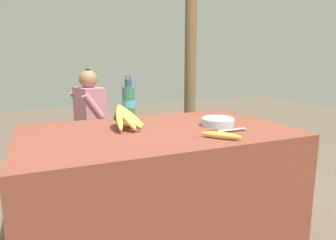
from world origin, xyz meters
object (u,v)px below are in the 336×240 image
at_px(seated_vendor, 85,116).
at_px(banana_bunch_green, 143,122).
at_px(support_post_far, 190,54).
at_px(water_bottle, 129,103).
at_px(serving_bowl, 218,121).
at_px(loose_banana_front, 221,135).
at_px(banana_bunch_ripe, 124,116).
at_px(wooden_bench, 101,139).
at_px(knife, 222,131).

relative_size(seated_vendor, banana_bunch_green, 3.25).
bearing_deg(support_post_far, water_bottle, -131.50).
bearing_deg(serving_bowl, loose_banana_front, -120.11).
distance_m(banana_bunch_ripe, support_post_far, 1.94).
relative_size(banana_bunch_ripe, wooden_bench, 0.21).
distance_m(knife, wooden_bench, 1.67).
distance_m(water_bottle, support_post_far, 1.70).
bearing_deg(seated_vendor, serving_bowl, 99.98).
height_order(wooden_bench, banana_bunch_green, banana_bunch_green).
bearing_deg(seated_vendor, wooden_bench, -176.73).
relative_size(serving_bowl, banana_bunch_green, 0.63).
bearing_deg(banana_bunch_ripe, knife, -34.01).
relative_size(wooden_bench, support_post_far, 0.63).
height_order(water_bottle, knife, water_bottle).
relative_size(banana_bunch_ripe, knife, 1.30).
bearing_deg(banana_bunch_green, knife, -92.96).
distance_m(knife, support_post_far, 1.99).
bearing_deg(seated_vendor, knife, 95.07).
bearing_deg(water_bottle, banana_bunch_green, 66.83).
xyz_separation_m(serving_bowl, knife, (-0.08, -0.17, -0.02)).
height_order(knife, wooden_bench, knife).
relative_size(banana_bunch_ripe, serving_bowl, 1.59).
bearing_deg(banana_bunch_ripe, seated_vendor, 92.27).
relative_size(banana_bunch_green, support_post_far, 0.13).
bearing_deg(wooden_bench, loose_banana_front, -80.66).
bearing_deg(wooden_bench, water_bottle, -90.15).
distance_m(water_bottle, knife, 0.66).
xyz_separation_m(loose_banana_front, banana_bunch_green, (0.16, 1.69, -0.26)).
relative_size(water_bottle, banana_bunch_green, 0.95).
distance_m(wooden_bench, support_post_far, 1.40).
bearing_deg(loose_banana_front, knife, 54.06).
relative_size(banana_bunch_ripe, seated_vendor, 0.31).
height_order(banana_bunch_green, support_post_far, support_post_far).
xyz_separation_m(water_bottle, support_post_far, (1.10, 1.24, 0.35)).
bearing_deg(seated_vendor, water_bottle, 85.06).
height_order(water_bottle, seated_vendor, seated_vendor).
relative_size(water_bottle, seated_vendor, 0.29).
distance_m(banana_bunch_ripe, water_bottle, 0.26).
bearing_deg(banana_bunch_ripe, serving_bowl, -14.84).
distance_m(water_bottle, banana_bunch_green, 1.18).
height_order(water_bottle, banana_bunch_green, water_bottle).
bearing_deg(water_bottle, knife, -56.19).
distance_m(loose_banana_front, support_post_far, 2.12).
relative_size(loose_banana_front, wooden_bench, 0.12).
bearing_deg(banana_bunch_ripe, water_bottle, 67.92).
bearing_deg(serving_bowl, support_post_far, 67.88).
bearing_deg(serving_bowl, banana_bunch_ripe, 165.16).
relative_size(water_bottle, support_post_far, 0.13).
bearing_deg(seated_vendor, banana_bunch_green, 170.52).
relative_size(knife, wooden_bench, 0.17).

